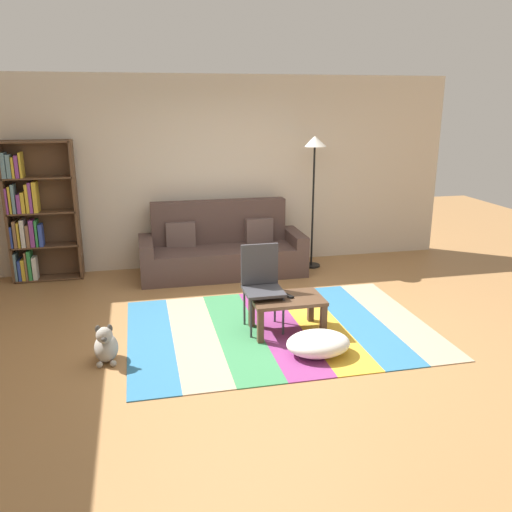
{
  "coord_description": "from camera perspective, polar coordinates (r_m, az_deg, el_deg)",
  "views": [
    {
      "loc": [
        -1.22,
        -5.05,
        2.34
      ],
      "look_at": [
        0.05,
        0.59,
        0.65
      ],
      "focal_mm": 37.29,
      "sensor_mm": 36.0,
      "label": 1
    }
  ],
  "objects": [
    {
      "name": "ground_plane",
      "position": [
        5.7,
        0.79,
        -7.94
      ],
      "size": [
        14.0,
        14.0,
        0.0
      ],
      "primitive_type": "plane",
      "color": "#9E7042"
    },
    {
      "name": "back_wall",
      "position": [
        7.77,
        -3.62,
        8.94
      ],
      "size": [
        6.8,
        0.1,
        2.7
      ],
      "primitive_type": "cube",
      "color": "beige",
      "rests_on": "ground_plane"
    },
    {
      "name": "folding_chair",
      "position": [
        5.58,
        0.61,
        -2.58
      ],
      "size": [
        0.4,
        0.4,
        0.9
      ],
      "rotation": [
        0.0,
        0.0,
        -1.03
      ],
      "color": "#38383D",
      "rests_on": "ground_plane"
    },
    {
      "name": "tv_remote",
      "position": [
        5.55,
        3.43,
        -4.26
      ],
      "size": [
        0.1,
        0.16,
        0.02
      ],
      "primitive_type": "cube",
      "rotation": [
        0.0,
        0.0,
        0.41
      ],
      "color": "black",
      "rests_on": "coffee_table"
    },
    {
      "name": "couch",
      "position": [
        7.44,
        -3.67,
        0.63
      ],
      "size": [
        2.26,
        0.8,
        1.0
      ],
      "color": "#4C3833",
      "rests_on": "ground_plane"
    },
    {
      "name": "standing_lamp",
      "position": [
        7.56,
        6.28,
        10.32
      ],
      "size": [
        0.32,
        0.32,
        1.88
      ],
      "color": "black",
      "rests_on": "ground_plane"
    },
    {
      "name": "rug",
      "position": [
        5.73,
        2.54,
        -7.78
      ],
      "size": [
        3.17,
        2.25,
        0.01
      ],
      "color": "teal",
      "rests_on": "ground_plane"
    },
    {
      "name": "pouf",
      "position": [
        5.16,
        6.69,
        -9.31
      ],
      "size": [
        0.62,
        0.47,
        0.22
      ],
      "primitive_type": "ellipsoid",
      "color": "white",
      "rests_on": "rug"
    },
    {
      "name": "coffee_table",
      "position": [
        5.55,
        3.34,
        -5.13
      ],
      "size": [
        0.74,
        0.49,
        0.37
      ],
      "color": "#513826",
      "rests_on": "rug"
    },
    {
      "name": "bookshelf",
      "position": [
        7.62,
        -22.73,
        4.03
      ],
      "size": [
        0.9,
        0.28,
        1.86
      ],
      "color": "brown",
      "rests_on": "ground_plane"
    },
    {
      "name": "dog",
      "position": [
        5.18,
        -15.8,
        -9.25
      ],
      "size": [
        0.22,
        0.35,
        0.4
      ],
      "color": "#9E998E",
      "rests_on": "ground_plane"
    }
  ]
}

